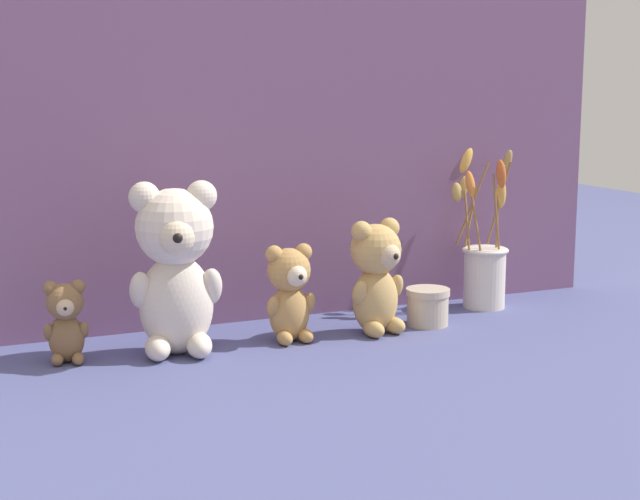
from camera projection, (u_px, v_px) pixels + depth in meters
ground_plane at (325, 337)px, 1.72m from camera, size 4.00×4.00×0.00m
backdrop_wall at (288, 106)px, 1.80m from camera, size 1.32×0.02×0.79m
teddy_bear_large at (175, 265)px, 1.59m from camera, size 0.16×0.14×0.29m
teddy_bear_medium at (377, 274)px, 1.72m from camera, size 0.11×0.10×0.20m
teddy_bear_small at (290, 291)px, 1.67m from camera, size 0.09×0.09×0.17m
teddy_bear_tiny at (66, 320)px, 1.55m from camera, size 0.07×0.07×0.13m
flower_vase at (484, 261)px, 1.93m from camera, size 0.15×0.15×0.32m
decorative_tin_tall at (429, 307)px, 1.79m from camera, size 0.08×0.08×0.07m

